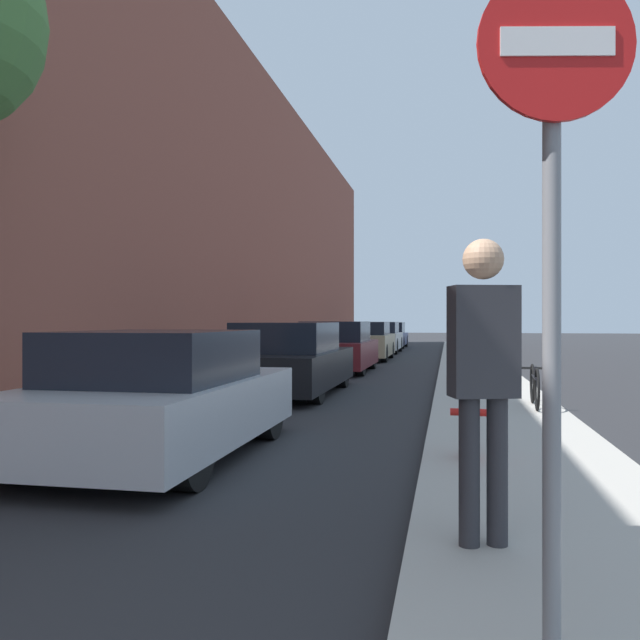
{
  "coord_description": "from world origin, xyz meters",
  "views": [
    {
      "loc": [
        2.15,
        0.34,
        1.47
      ],
      "look_at": [
        0.02,
        11.05,
        1.47
      ],
      "focal_mm": 36.23,
      "sensor_mm": 36.0,
      "label": 1
    }
  ],
  "objects_px": {
    "parked_car_maroon": "(337,348)",
    "pedestrian": "(483,367)",
    "parked_car_black": "(289,360)",
    "traffic_sign_post": "(554,162)",
    "parked_car_navy": "(390,336)",
    "fire_hydrant": "(470,414)",
    "parked_car_silver": "(161,397)",
    "parked_car_white": "(380,338)",
    "parked_car_champagne": "(366,342)",
    "bicycle": "(535,386)"
  },
  "relations": [
    {
      "from": "parked_car_silver",
      "to": "parked_car_white",
      "type": "bearing_deg",
      "value": 90.0
    },
    {
      "from": "parked_car_black",
      "to": "parked_car_navy",
      "type": "bearing_deg",
      "value": 89.92
    },
    {
      "from": "parked_car_silver",
      "to": "bicycle",
      "type": "relative_size",
      "value": 2.54
    },
    {
      "from": "traffic_sign_post",
      "to": "parked_car_navy",
      "type": "bearing_deg",
      "value": 85.48
    },
    {
      "from": "parked_car_champagne",
      "to": "pedestrian",
      "type": "bearing_deg",
      "value": -80.81
    },
    {
      "from": "parked_car_black",
      "to": "parked_car_navy",
      "type": "relative_size",
      "value": 1.07
    },
    {
      "from": "parked_car_maroon",
      "to": "parked_car_champagne",
      "type": "distance_m",
      "value": 5.64
    },
    {
      "from": "parked_car_white",
      "to": "parked_car_navy",
      "type": "relative_size",
      "value": 0.98
    },
    {
      "from": "parked_car_maroon",
      "to": "pedestrian",
      "type": "bearing_deg",
      "value": -76.72
    },
    {
      "from": "parked_car_maroon",
      "to": "bicycle",
      "type": "xyz_separation_m",
      "value": [
        4.43,
        -7.54,
        -0.23
      ]
    },
    {
      "from": "parked_car_black",
      "to": "traffic_sign_post",
      "type": "bearing_deg",
      "value": -70.39
    },
    {
      "from": "bicycle",
      "to": "parked_car_black",
      "type": "bearing_deg",
      "value": 159.39
    },
    {
      "from": "parked_car_silver",
      "to": "pedestrian",
      "type": "height_order",
      "value": "pedestrian"
    },
    {
      "from": "traffic_sign_post",
      "to": "parked_car_white",
      "type": "bearing_deg",
      "value": 86.61
    },
    {
      "from": "parked_car_silver",
      "to": "parked_car_navy",
      "type": "relative_size",
      "value": 0.93
    },
    {
      "from": "pedestrian",
      "to": "parked_car_silver",
      "type": "bearing_deg",
      "value": 126.63
    },
    {
      "from": "parked_car_navy",
      "to": "pedestrian",
      "type": "bearing_deg",
      "value": -83.84
    },
    {
      "from": "parked_car_white",
      "to": "parked_car_champagne",
      "type": "bearing_deg",
      "value": -89.66
    },
    {
      "from": "parked_car_maroon",
      "to": "parked_car_white",
      "type": "distance_m",
      "value": 10.9
    },
    {
      "from": "parked_car_silver",
      "to": "fire_hydrant",
      "type": "height_order",
      "value": "parked_car_silver"
    },
    {
      "from": "parked_car_silver",
      "to": "pedestrian",
      "type": "distance_m",
      "value": 4.07
    },
    {
      "from": "parked_car_maroon",
      "to": "bicycle",
      "type": "relative_size",
      "value": 2.64
    },
    {
      "from": "parked_car_white",
      "to": "fire_hydrant",
      "type": "xyz_separation_m",
      "value": [
        3.22,
        -22.46,
        -0.12
      ]
    },
    {
      "from": "parked_car_white",
      "to": "parked_car_navy",
      "type": "bearing_deg",
      "value": 90.64
    },
    {
      "from": "parked_car_black",
      "to": "pedestrian",
      "type": "height_order",
      "value": "pedestrian"
    },
    {
      "from": "bicycle",
      "to": "pedestrian",
      "type": "bearing_deg",
      "value": -96.82
    },
    {
      "from": "parked_car_silver",
      "to": "parked_car_white",
      "type": "height_order",
      "value": "parked_car_white"
    },
    {
      "from": "fire_hydrant",
      "to": "bicycle",
      "type": "xyz_separation_m",
      "value": [
        1.11,
        4.02,
        -0.1
      ]
    },
    {
      "from": "parked_car_navy",
      "to": "traffic_sign_post",
      "type": "xyz_separation_m",
      "value": [
        3.47,
        -31.73,
        1.44
      ]
    },
    {
      "from": "parked_car_maroon",
      "to": "pedestrian",
      "type": "height_order",
      "value": "pedestrian"
    },
    {
      "from": "parked_car_navy",
      "to": "traffic_sign_post",
      "type": "bearing_deg",
      "value": -83.76
    },
    {
      "from": "fire_hydrant",
      "to": "bicycle",
      "type": "height_order",
      "value": "fire_hydrant"
    },
    {
      "from": "parked_car_black",
      "to": "bicycle",
      "type": "xyz_separation_m",
      "value": [
        4.42,
        -1.92,
        -0.22
      ]
    },
    {
      "from": "fire_hydrant",
      "to": "pedestrian",
      "type": "distance_m",
      "value": 2.58
    },
    {
      "from": "parked_car_navy",
      "to": "fire_hydrant",
      "type": "relative_size",
      "value": 5.14
    },
    {
      "from": "parked_car_champagne",
      "to": "pedestrian",
      "type": "relative_size",
      "value": 2.25
    },
    {
      "from": "parked_car_maroon",
      "to": "traffic_sign_post",
      "type": "height_order",
      "value": "traffic_sign_post"
    },
    {
      "from": "parked_car_champagne",
      "to": "traffic_sign_post",
      "type": "xyz_separation_m",
      "value": [
        3.38,
        -21.08,
        1.4
      ]
    },
    {
      "from": "parked_car_silver",
      "to": "fire_hydrant",
      "type": "relative_size",
      "value": 4.76
    },
    {
      "from": "parked_car_maroon",
      "to": "parked_car_navy",
      "type": "height_order",
      "value": "parked_car_maroon"
    },
    {
      "from": "bicycle",
      "to": "parked_car_maroon",
      "type": "bearing_deg",
      "value": 123.3
    },
    {
      "from": "parked_car_champagne",
      "to": "traffic_sign_post",
      "type": "height_order",
      "value": "traffic_sign_post"
    },
    {
      "from": "parked_car_champagne",
      "to": "traffic_sign_post",
      "type": "relative_size",
      "value": 1.4
    },
    {
      "from": "parked_car_silver",
      "to": "parked_car_black",
      "type": "relative_size",
      "value": 0.87
    },
    {
      "from": "parked_car_maroon",
      "to": "pedestrian",
      "type": "xyz_separation_m",
      "value": [
        3.32,
        -14.06,
        0.52
      ]
    },
    {
      "from": "parked_car_white",
      "to": "traffic_sign_post",
      "type": "xyz_separation_m",
      "value": [
        3.41,
        -26.34,
        1.41
      ]
    },
    {
      "from": "parked_car_navy",
      "to": "bicycle",
      "type": "bearing_deg",
      "value": -79.56
    },
    {
      "from": "parked_car_black",
      "to": "parked_car_maroon",
      "type": "xyz_separation_m",
      "value": [
        -0.01,
        5.62,
        0.0
      ]
    },
    {
      "from": "parked_car_champagne",
      "to": "parked_car_white",
      "type": "relative_size",
      "value": 0.98
    },
    {
      "from": "parked_car_navy",
      "to": "fire_hydrant",
      "type": "xyz_separation_m",
      "value": [
        3.28,
        -27.85,
        -0.09
      ]
    }
  ]
}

